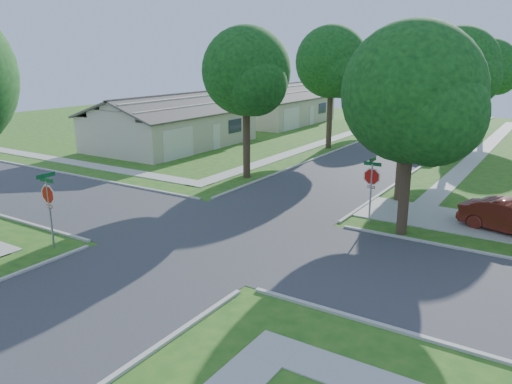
{
  "coord_description": "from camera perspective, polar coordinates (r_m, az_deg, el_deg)",
  "views": [
    {
      "loc": [
        11.77,
        -15.84,
        7.29
      ],
      "look_at": [
        0.72,
        1.54,
        1.6
      ],
      "focal_mm": 35.0,
      "sensor_mm": 36.0,
      "label": 1
    }
  ],
  "objects": [
    {
      "name": "car_curb_east",
      "position": [
        38.41,
        19.13,
        4.75
      ],
      "size": [
        1.89,
        4.34,
        1.46
      ],
      "primitive_type": "imported",
      "rotation": [
        0.0,
        0.0,
        0.04
      ],
      "color": "black",
      "rests_on": "ground"
    },
    {
      "name": "stop_sign_sw",
      "position": [
        20.57,
        -22.65,
        -0.6
      ],
      "size": [
        1.05,
        0.8,
        2.98
      ],
      "color": "gray",
      "rests_on": "ground"
    },
    {
      "name": "tree_w_near",
      "position": [
        29.81,
        -1.03,
        13.18
      ],
      "size": [
        5.38,
        5.2,
        8.97
      ],
      "color": "#38281C",
      "rests_on": "ground"
    },
    {
      "name": "tree_e_near",
      "position": [
        25.88,
        16.97,
        11.13
      ],
      "size": [
        4.97,
        4.8,
        8.28
      ],
      "color": "#38281C",
      "rests_on": "ground"
    },
    {
      "name": "car_curb_west",
      "position": [
        63.03,
        18.74,
        8.57
      ],
      "size": [
        2.04,
        4.47,
        1.27
      ],
      "primitive_type": "imported",
      "rotation": [
        0.0,
        0.0,
        3.08
      ],
      "color": "black",
      "rests_on": "ground"
    },
    {
      "name": "house_nw_far",
      "position": [
        55.61,
        2.34,
        9.47
      ],
      "size": [
        8.42,
        13.6,
        4.23
      ],
      "color": "#B1A98C",
      "rests_on": "ground"
    },
    {
      "name": "tree_w_mid",
      "position": [
        40.35,
        8.71,
        14.13
      ],
      "size": [
        5.8,
        5.6,
        9.56
      ],
      "color": "#38281C",
      "rests_on": "ground"
    },
    {
      "name": "sidewalk_ne",
      "position": [
        42.85,
        24.42,
        4.29
      ],
      "size": [
        1.2,
        40.0,
        0.04
      ],
      "primitive_type": "cube",
      "color": "#9E9B91",
      "rests_on": "ground"
    },
    {
      "name": "tree_ne_corner",
      "position": [
        20.84,
        17.56,
        10.06
      ],
      "size": [
        5.8,
        5.6,
        8.66
      ],
      "color": "#38281C",
      "rests_on": "ground"
    },
    {
      "name": "tree_w_far",
      "position": [
        52.52,
        14.59,
        13.01
      ],
      "size": [
        4.76,
        4.6,
        8.04
      ],
      "color": "#38281C",
      "rests_on": "ground"
    },
    {
      "name": "road_ns",
      "position": [
        21.04,
        -3.92,
        -4.86
      ],
      "size": [
        7.0,
        100.0,
        0.02
      ],
      "primitive_type": "cube",
      "color": "#333335",
      "rests_on": "ground"
    },
    {
      "name": "house_nw_near",
      "position": [
        41.9,
        -9.53,
        7.31
      ],
      "size": [
        8.42,
        13.6,
        4.23
      ],
      "color": "#B1A98C",
      "rests_on": "ground"
    },
    {
      "name": "car_driveway",
      "position": [
        23.57,
        27.19,
        -2.6
      ],
      "size": [
        4.37,
        2.4,
        1.37
      ],
      "primitive_type": "imported",
      "rotation": [
        0.0,
        0.0,
        1.33
      ],
      "color": "#5F1D13",
      "rests_on": "ground"
    },
    {
      "name": "tree_e_far",
      "position": [
        50.36,
        25.06,
        12.54
      ],
      "size": [
        5.17,
        5.0,
        8.72
      ],
      "color": "#38281C",
      "rests_on": "ground"
    },
    {
      "name": "ground",
      "position": [
        21.04,
        -3.92,
        -4.87
      ],
      "size": [
        100.0,
        100.0,
        0.0
      ],
      "primitive_type": "plane",
      "color": "#235717",
      "rests_on": "ground"
    },
    {
      "name": "stop_sign_ne",
      "position": [
        22.36,
        13.07,
        1.42
      ],
      "size": [
        1.05,
        0.8,
        2.98
      ],
      "color": "gray",
      "rests_on": "ground"
    },
    {
      "name": "tree_e_mid",
      "position": [
        37.53,
        22.24,
        12.75
      ],
      "size": [
        5.59,
        5.4,
        9.21
      ],
      "color": "#38281C",
      "rests_on": "ground"
    },
    {
      "name": "sidewalk_nw",
      "position": [
        46.08,
        9.26,
        6.16
      ],
      "size": [
        1.2,
        40.0,
        0.04
      ],
      "primitive_type": "cube",
      "color": "#9E9B91",
      "rests_on": "ground"
    },
    {
      "name": "driveway",
      "position": [
        24.38,
        21.81,
        -3.05
      ],
      "size": [
        8.8,
        3.6,
        0.05
      ],
      "primitive_type": "cube",
      "color": "#9E9B91",
      "rests_on": "ground"
    }
  ]
}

